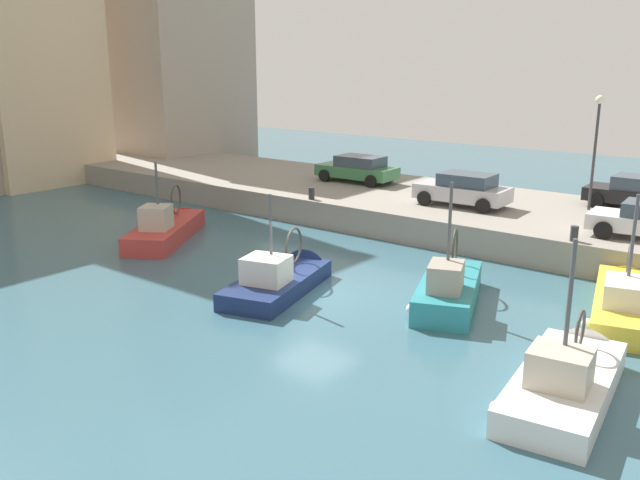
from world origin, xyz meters
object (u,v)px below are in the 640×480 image
(fishing_boat_navy, at_px, (283,285))
(parked_car_silver, at_px, (463,189))
(parked_car_green, at_px, (358,169))
(fishing_boat_red, at_px, (168,235))
(mooring_bollard_mid, at_px, (311,193))
(parked_car_black, at_px, (638,192))
(fishing_boat_white, at_px, (567,388))
(mooring_bollard_south, at_px, (574,234))
(fishing_boat_yellow, at_px, (624,308))
(quay_streetlamp, at_px, (596,134))
(fishing_boat_teal, at_px, (449,297))

(fishing_boat_navy, xyz_separation_m, parked_car_silver, (10.68, -1.21, 1.82))
(fishing_boat_navy, distance_m, parked_car_green, 14.10)
(fishing_boat_red, relative_size, parked_car_green, 1.49)
(fishing_boat_navy, height_order, mooring_bollard_mid, fishing_boat_navy)
(parked_car_silver, height_order, parked_car_black, parked_car_silver)
(fishing_boat_navy, bearing_deg, fishing_boat_white, -98.27)
(mooring_bollard_mid, bearing_deg, fishing_boat_navy, -147.24)
(fishing_boat_red, bearing_deg, mooring_bollard_south, -69.56)
(fishing_boat_yellow, bearing_deg, parked_car_green, 63.08)
(fishing_boat_white, xyz_separation_m, quay_streetlamp, (14.80, 4.21, 4.35))
(fishing_boat_yellow, height_order, fishing_boat_teal, fishing_boat_teal)
(parked_car_green, bearing_deg, mooring_bollard_south, -111.17)
(fishing_boat_teal, bearing_deg, parked_car_green, 46.43)
(fishing_boat_yellow, relative_size, mooring_bollard_south, 12.41)
(fishing_boat_white, xyz_separation_m, mooring_bollard_south, (9.15, 2.98, 1.37))
(parked_car_silver, height_order, quay_streetlamp, quay_streetlamp)
(fishing_boat_red, distance_m, fishing_boat_navy, 8.51)
(fishing_boat_teal, bearing_deg, fishing_boat_white, -127.20)
(fishing_boat_yellow, relative_size, parked_car_silver, 1.66)
(fishing_boat_teal, distance_m, parked_car_black, 12.80)
(fishing_boat_white, height_order, mooring_bollard_mid, fishing_boat_white)
(parked_car_green, bearing_deg, fishing_boat_teal, -133.57)
(parked_car_silver, relative_size, mooring_bollard_mid, 7.46)
(parked_car_black, xyz_separation_m, mooring_bollard_mid, (-7.13, 12.34, -0.44))
(fishing_boat_navy, height_order, quay_streetlamp, quay_streetlamp)
(fishing_boat_yellow, bearing_deg, fishing_boat_navy, 116.61)
(fishing_boat_navy, height_order, fishing_boat_teal, fishing_boat_teal)
(quay_streetlamp, bearing_deg, fishing_boat_white, -164.13)
(mooring_bollard_mid, bearing_deg, parked_car_green, 10.41)
(quay_streetlamp, bearing_deg, mooring_bollard_south, -167.71)
(mooring_bollard_south, relative_size, mooring_bollard_mid, 1.00)
(fishing_boat_white, bearing_deg, parked_car_silver, 36.01)
(parked_car_green, distance_m, mooring_bollard_mid, 5.11)
(fishing_boat_navy, bearing_deg, mooring_bollard_mid, 32.76)
(mooring_bollard_south, distance_m, quay_streetlamp, 6.51)
(fishing_boat_yellow, relative_size, fishing_boat_teal, 1.19)
(parked_car_green, relative_size, mooring_bollard_mid, 7.86)
(fishing_boat_navy, height_order, parked_car_black, fishing_boat_navy)
(fishing_boat_red, distance_m, fishing_boat_teal, 13.25)
(fishing_boat_teal, bearing_deg, quay_streetlamp, -4.45)
(parked_car_green, xyz_separation_m, parked_car_black, (2.13, -13.26, 0.00))
(mooring_bollard_mid, bearing_deg, parked_car_silver, -64.10)
(mooring_bollard_south, xyz_separation_m, mooring_bollard_mid, (0.00, 12.00, 0.00))
(fishing_boat_white, relative_size, parked_car_silver, 1.47)
(fishing_boat_red, relative_size, mooring_bollard_mid, 11.72)
(fishing_boat_navy, distance_m, fishing_boat_white, 10.13)
(fishing_boat_navy, xyz_separation_m, fishing_boat_yellow, (4.82, -9.63, -0.01))
(parked_car_silver, distance_m, parked_car_black, 7.44)
(parked_car_green, xyz_separation_m, mooring_bollard_south, (-5.00, -12.92, -0.44))
(fishing_boat_red, relative_size, fishing_boat_navy, 1.10)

